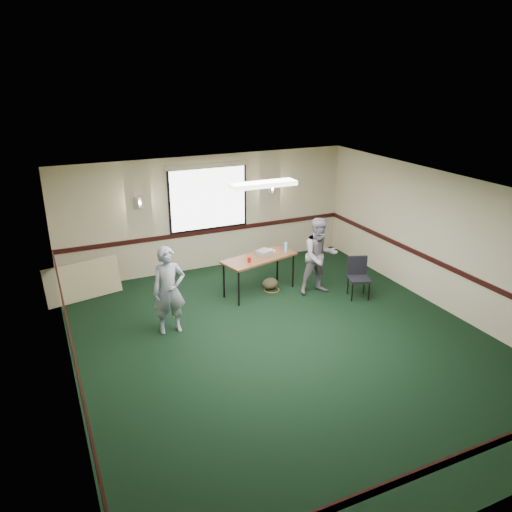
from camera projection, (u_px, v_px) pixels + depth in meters
name	position (u px, v px, depth m)	size (l,w,h in m)	color
ground	(287.00, 344.00, 8.76)	(8.00, 8.00, 0.00)	black
room_shell	(239.00, 225.00, 10.01)	(8.00, 8.02, 8.00)	tan
folding_table	(259.00, 260.00, 10.51)	(1.73, 1.03, 0.81)	brown
projector	(264.00, 253.00, 10.60)	(0.31, 0.26, 0.10)	#9B9AA3
game_console	(269.00, 252.00, 10.73)	(0.21, 0.17, 0.05)	white
red_cup	(249.00, 260.00, 10.19)	(0.07, 0.07, 0.11)	#AD110B
water_bottle	(286.00, 247.00, 10.73)	(0.06, 0.06, 0.21)	#8EC7E8
duffel_bag	(270.00, 284.00, 10.88)	(0.36, 0.27, 0.25)	#464328
cable_coil	(272.00, 290.00, 10.86)	(0.33, 0.33, 0.02)	#DF591B
folded_table	(83.00, 281.00, 10.34)	(1.56, 0.07, 0.80)	tan
conference_chair	(358.00, 274.00, 10.43)	(0.54, 0.55, 0.86)	black
person_left	(169.00, 290.00, 8.91)	(0.59, 0.39, 1.63)	#455797
person_right	(320.00, 256.00, 10.47)	(0.81, 0.63, 1.66)	slate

